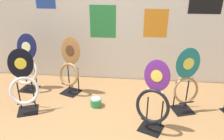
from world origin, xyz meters
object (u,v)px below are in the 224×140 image
at_px(toilet_seat_display_woodgrain, 70,67).
at_px(toilet_seat_display_navy_moon, 26,65).
at_px(toilet_seat_display_purple_note, 153,101).
at_px(toilet_seat_display_jazz_black, 24,85).
at_px(paint_can, 96,102).
at_px(toilet_seat_display_teal_sax, 186,83).

xyz_separation_m(toilet_seat_display_woodgrain, toilet_seat_display_navy_moon, (-0.75, 0.04, -0.02)).
bearing_deg(toilet_seat_display_woodgrain, toilet_seat_display_purple_note, -32.80).
bearing_deg(toilet_seat_display_navy_moon, toilet_seat_display_jazz_black, -67.09).
bearing_deg(toilet_seat_display_purple_note, paint_can, 150.63).
xyz_separation_m(toilet_seat_display_woodgrain, toilet_seat_display_purple_note, (1.28, -0.83, -0.05)).
distance_m(toilet_seat_display_teal_sax, paint_can, 1.33).
bearing_deg(paint_can, toilet_seat_display_navy_moon, 161.46).
height_order(toilet_seat_display_woodgrain, toilet_seat_display_jazz_black, toilet_seat_display_woodgrain).
bearing_deg(toilet_seat_display_teal_sax, toilet_seat_display_jazz_black, -173.72).
relative_size(toilet_seat_display_navy_moon, toilet_seat_display_teal_sax, 1.00).
height_order(toilet_seat_display_purple_note, toilet_seat_display_teal_sax, toilet_seat_display_teal_sax).
bearing_deg(paint_can, toilet_seat_display_jazz_black, -166.58).
height_order(toilet_seat_display_purple_note, paint_can, toilet_seat_display_purple_note).
bearing_deg(toilet_seat_display_jazz_black, paint_can, 13.42).
relative_size(toilet_seat_display_navy_moon, paint_can, 5.52).
height_order(toilet_seat_display_jazz_black, toilet_seat_display_navy_moon, toilet_seat_display_navy_moon).
xyz_separation_m(toilet_seat_display_jazz_black, toilet_seat_display_navy_moon, (-0.27, 0.64, 0.01)).
relative_size(toilet_seat_display_woodgrain, paint_can, 5.50).
bearing_deg(toilet_seat_display_purple_note, toilet_seat_display_teal_sax, 44.26).
relative_size(toilet_seat_display_purple_note, paint_can, 5.40).
relative_size(toilet_seat_display_jazz_black, paint_can, 5.37).
bearing_deg(toilet_seat_display_navy_moon, toilet_seat_display_woodgrain, -2.90).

